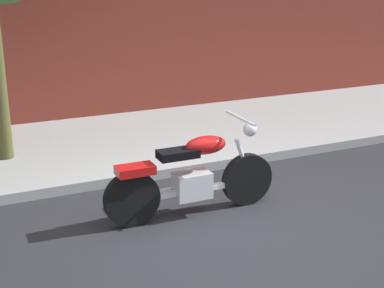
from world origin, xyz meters
TOP-DOWN VIEW (x-y plane):
  - ground_plane at (0.00, 0.00)m, footprint 60.00×60.00m
  - sidewalk at (0.00, 3.32)m, footprint 18.48×3.27m
  - motorcycle at (-0.12, 0.47)m, footprint 2.19×0.70m

SIDE VIEW (x-z plane):
  - ground_plane at x=0.00m, z-range 0.00..0.00m
  - sidewalk at x=0.00m, z-range 0.00..0.14m
  - motorcycle at x=-0.12m, z-range -0.10..1.06m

